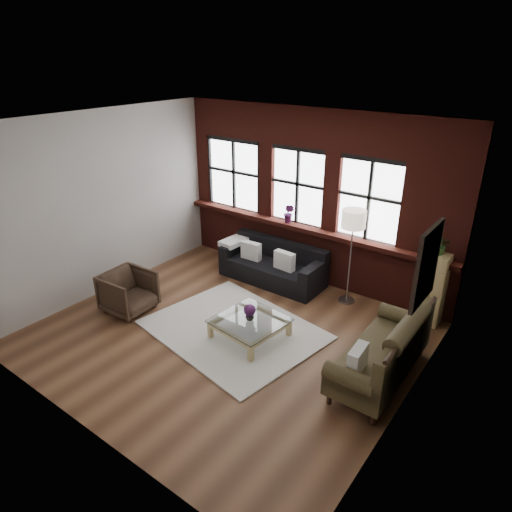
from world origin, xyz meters
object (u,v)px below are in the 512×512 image
Objects in this scene: vintage_settee at (381,346)px; armchair at (129,292)px; coffee_table at (250,329)px; floor_lamp at (351,254)px; dark_sofa at (272,263)px; drawer_chest at (433,289)px; vase at (250,316)px.

armchair is (-4.10, -0.84, -0.16)m from vintage_settee.
floor_lamp is at bearing 69.89° from coffee_table.
dark_sofa is 1.67× the size of drawer_chest.
dark_sofa is 2.69m from armchair.
dark_sofa reaches higher than vase.
vintage_settee is at bearing -93.00° from drawer_chest.
coffee_table is 0.53× the size of floor_lamp.
vintage_settee is 1.99m from vase.
dark_sofa is 1.04× the size of vintage_settee.
armchair is 2.22m from coffee_table.
dark_sofa is at bearing -32.63° from armchair.
drawer_chest is at bearing 45.72° from vase.
vase is (-1.97, -0.28, -0.13)m from vintage_settee.
floor_lamp reaches higher than armchair.
drawer_chest reaches higher than vase.
vintage_settee is 1.84m from drawer_chest.
armchair is (-1.33, -2.34, -0.01)m from dark_sofa.
armchair is 0.64× the size of drawer_chest.
coffee_table is at bearing -65.61° from dark_sofa.
dark_sofa is at bearing -173.28° from drawer_chest.
drawer_chest is 0.65× the size of floor_lamp.
drawer_chest is at bearing 87.00° from vintage_settee.
vintage_settee reaches higher than armchair.
vase is at bearing -134.28° from drawer_chest.
dark_sofa is 1.95m from vase.
dark_sofa is 3.15m from vintage_settee.
vintage_settee reaches higher than vase.
drawer_chest reaches higher than vintage_settee.
floor_lamp is (1.51, 0.13, 0.56)m from dark_sofa.
floor_lamp is (0.70, 1.91, 0.77)m from coffee_table.
vintage_settee is at bearing -52.17° from floor_lamp.
vintage_settee is at bearing 8.09° from vase.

